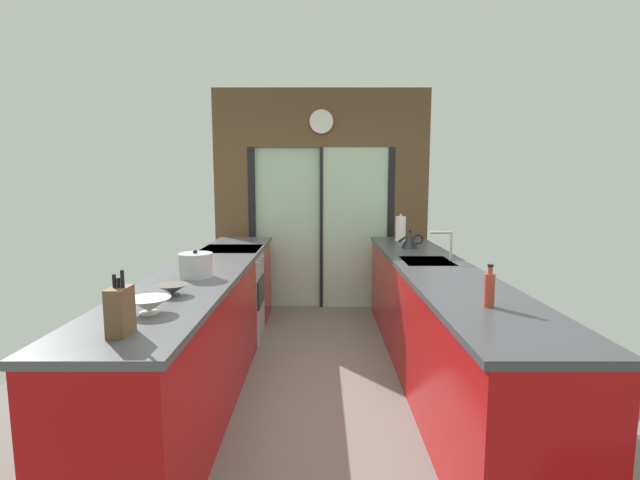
# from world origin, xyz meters

# --- Properties ---
(ground_plane) EXTENTS (5.04, 7.60, 0.02)m
(ground_plane) POSITION_xyz_m (0.00, 0.60, -0.01)
(ground_plane) COLOR slate
(back_wall_unit) EXTENTS (2.64, 0.12, 2.70)m
(back_wall_unit) POSITION_xyz_m (0.00, 2.40, 1.53)
(back_wall_unit) COLOR brown
(back_wall_unit) RESTS_ON ground_plane
(left_counter_run) EXTENTS (0.62, 3.80, 0.92)m
(left_counter_run) POSITION_xyz_m (-0.91, 0.13, 0.47)
(left_counter_run) COLOR #AD0C0F
(left_counter_run) RESTS_ON ground_plane
(right_counter_run) EXTENTS (0.62, 3.80, 0.92)m
(right_counter_run) POSITION_xyz_m (0.91, 0.30, 0.46)
(right_counter_run) COLOR #AD0C0F
(right_counter_run) RESTS_ON ground_plane
(sink_faucet) EXTENTS (0.19, 0.02, 0.25)m
(sink_faucet) POSITION_xyz_m (1.06, 0.55, 1.09)
(sink_faucet) COLOR #B7BABC
(sink_faucet) RESTS_ON right_counter_run
(oven_range) EXTENTS (0.60, 0.60, 0.92)m
(oven_range) POSITION_xyz_m (-0.91, 1.25, 0.46)
(oven_range) COLOR #B7BABC
(oven_range) RESTS_ON ground_plane
(mixing_bowl_near) EXTENTS (0.22, 0.22, 0.08)m
(mixing_bowl_near) POSITION_xyz_m (-0.89, -0.98, 0.96)
(mixing_bowl_near) COLOR silver
(mixing_bowl_near) RESTS_ON left_counter_run
(mixing_bowl_far) EXTENTS (0.19, 0.19, 0.06)m
(mixing_bowl_far) POSITION_xyz_m (-0.89, -0.61, 0.96)
(mixing_bowl_far) COLOR #514C47
(mixing_bowl_far) RESTS_ON left_counter_run
(knife_block) EXTENTS (0.08, 0.14, 0.29)m
(knife_block) POSITION_xyz_m (-0.89, -1.30, 1.03)
(knife_block) COLOR brown
(knife_block) RESTS_ON left_counter_run
(stock_pot) EXTENTS (0.24, 0.24, 0.19)m
(stock_pot) POSITION_xyz_m (-0.89, -0.10, 1.01)
(stock_pot) COLOR #B7BABC
(stock_pot) RESTS_ON left_counter_run
(kettle) EXTENTS (0.25, 0.18, 0.18)m
(kettle) POSITION_xyz_m (0.89, 1.29, 1.00)
(kettle) COLOR black
(kettle) RESTS_ON right_counter_run
(soap_bottle_near) EXTENTS (0.06, 0.06, 0.23)m
(soap_bottle_near) POSITION_xyz_m (0.89, -0.86, 1.02)
(soap_bottle_near) COLOR #B23D2D
(soap_bottle_near) RESTS_ON right_counter_run
(soap_bottle_far) EXTENTS (0.06, 0.06, 0.26)m
(soap_bottle_far) POSITION_xyz_m (0.89, 1.98, 1.03)
(soap_bottle_far) COLOR #D1CC4C
(soap_bottle_far) RESTS_ON right_counter_run
(paper_towel_roll) EXTENTS (0.13, 0.13, 0.30)m
(paper_towel_roll) POSITION_xyz_m (0.89, 1.83, 1.06)
(paper_towel_roll) COLOR #B7BABC
(paper_towel_roll) RESTS_ON right_counter_run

